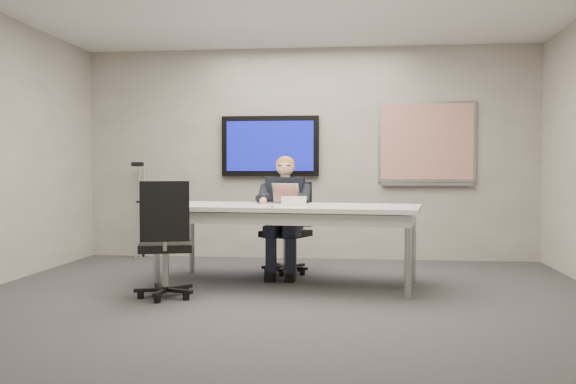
# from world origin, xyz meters

# --- Properties ---
(floor) EXTENTS (6.00, 6.00, 0.02)m
(floor) POSITION_xyz_m (0.00, 0.00, 0.00)
(floor) COLOR #3C3C3E
(floor) RESTS_ON ground
(wall_back) EXTENTS (6.00, 0.02, 2.80)m
(wall_back) POSITION_xyz_m (0.00, 3.00, 1.40)
(wall_back) COLOR gray
(wall_back) RESTS_ON ground
(wall_front) EXTENTS (6.00, 0.02, 2.80)m
(wall_front) POSITION_xyz_m (0.00, -3.00, 1.40)
(wall_front) COLOR gray
(wall_front) RESTS_ON ground
(conference_table) EXTENTS (2.79, 1.44, 0.82)m
(conference_table) POSITION_xyz_m (-0.05, 1.01, 0.73)
(conference_table) COLOR silver
(conference_table) RESTS_ON ground
(tv_display) EXTENTS (1.30, 0.09, 0.80)m
(tv_display) POSITION_xyz_m (-0.50, 2.95, 1.50)
(tv_display) COLOR black
(tv_display) RESTS_ON wall_back
(whiteboard) EXTENTS (1.25, 0.08, 1.10)m
(whiteboard) POSITION_xyz_m (1.55, 2.97, 1.53)
(whiteboard) COLOR #979A9F
(whiteboard) RESTS_ON wall_back
(office_chair_far) EXTENTS (0.66, 0.66, 1.04)m
(office_chair_far) POSITION_xyz_m (-0.13, 1.77, 0.33)
(office_chair_far) COLOR black
(office_chair_far) RESTS_ON ground
(office_chair_near) EXTENTS (0.64, 0.64, 1.09)m
(office_chair_near) POSITION_xyz_m (-1.08, 0.17, 0.34)
(office_chair_near) COLOR black
(office_chair_near) RESTS_ON ground
(seated_person) EXTENTS (0.44, 0.75, 1.34)m
(seated_person) POSITION_xyz_m (-0.15, 1.52, 0.54)
(seated_person) COLOR #202335
(seated_person) RESTS_ON office_chair_far
(crutch) EXTENTS (0.20, 0.48, 1.34)m
(crutch) POSITION_xyz_m (-2.25, 2.82, 0.66)
(crutch) COLOR #9FA1A6
(crutch) RESTS_ON ground
(laptop) EXTENTS (0.35, 0.36, 0.22)m
(laptop) POSITION_xyz_m (-0.11, 1.30, 0.88)
(laptop) COLOR #B1B1B3
(laptop) RESTS_ON conference_table
(name_tent) EXTENTS (0.26, 0.15, 0.10)m
(name_tent) POSITION_xyz_m (0.04, 0.82, 0.87)
(name_tent) COLOR white
(name_tent) RESTS_ON conference_table
(pen) EXTENTS (0.01, 0.13, 0.01)m
(pen) POSITION_xyz_m (-0.15, 0.61, 0.83)
(pen) COLOR black
(pen) RESTS_ON conference_table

